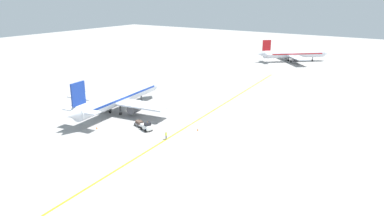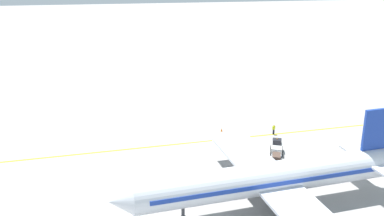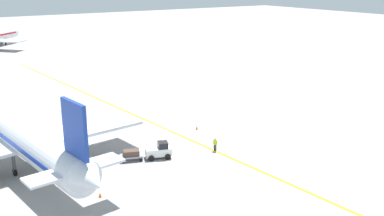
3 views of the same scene
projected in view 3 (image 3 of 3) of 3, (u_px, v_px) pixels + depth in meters
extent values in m
plane|color=gray|center=(161.00, 127.00, 64.01)|extent=(400.00, 400.00, 0.00)
cube|color=yellow|center=(161.00, 127.00, 64.01)|extent=(11.32, 119.54, 0.01)
cylinder|color=silver|center=(20.00, 134.00, 49.76)|extent=(7.46, 30.21, 3.60)
cone|color=silver|center=(92.00, 182.00, 37.66)|extent=(3.42, 3.37, 3.06)
cube|color=#193899|center=(19.00, 133.00, 49.72)|extent=(7.11, 27.24, 0.50)
cube|color=silver|center=(24.00, 143.00, 49.23)|extent=(28.44, 8.78, 0.36)
cylinder|color=#4C4C51|center=(67.00, 143.00, 52.71)|extent=(2.60, 3.46, 2.20)
cube|color=#193899|center=(75.00, 129.00, 38.35)|extent=(0.88, 4.01, 5.00)
cube|color=silver|center=(75.00, 169.00, 39.81)|extent=(9.24, 3.55, 0.24)
cylinder|color=#4C4C51|center=(14.00, 164.00, 47.98)|extent=(0.36, 0.36, 2.00)
cylinder|color=black|center=(15.00, 172.00, 48.26)|extent=(0.38, 0.83, 0.80)
cylinder|color=#4C4C51|center=(43.00, 156.00, 49.98)|extent=(0.36, 0.36, 2.00)
cylinder|color=black|center=(44.00, 164.00, 50.26)|extent=(0.38, 0.83, 0.80)
cone|color=silver|center=(16.00, 32.00, 145.11)|extent=(3.67, 3.73, 3.08)
cylinder|color=#4C4C51|center=(5.00, 41.00, 140.20)|extent=(0.32, 0.32, 1.80)
cylinder|color=black|center=(6.00, 44.00, 140.46)|extent=(0.70, 0.67, 0.72)
cube|color=white|center=(158.00, 151.00, 52.92)|extent=(3.33, 2.43, 0.90)
cube|color=black|center=(163.00, 145.00, 52.81)|extent=(1.47, 1.57, 0.70)
sphere|color=orange|center=(163.00, 141.00, 52.69)|extent=(0.16, 0.16, 0.16)
cylinder|color=black|center=(165.00, 152.00, 53.96)|extent=(0.74, 0.47, 0.70)
cylinder|color=black|center=(168.00, 157.00, 52.56)|extent=(0.74, 0.47, 0.70)
cylinder|color=black|center=(149.00, 153.00, 53.53)|extent=(0.74, 0.47, 0.70)
cylinder|color=black|center=(151.00, 158.00, 52.13)|extent=(0.74, 0.47, 0.70)
cube|color=gray|center=(131.00, 156.00, 52.28)|extent=(2.92, 2.20, 0.20)
cube|color=#4C382D|center=(131.00, 153.00, 52.17)|extent=(2.09, 1.67, 0.60)
cylinder|color=black|center=(140.00, 156.00, 53.19)|extent=(0.46, 0.28, 0.44)
cylinder|color=black|center=(141.00, 160.00, 52.01)|extent=(0.46, 0.28, 0.44)
cylinder|color=black|center=(122.00, 157.00, 52.73)|extent=(0.46, 0.28, 0.44)
cylinder|color=black|center=(123.00, 161.00, 51.55)|extent=(0.46, 0.28, 0.44)
cylinder|color=#23232D|center=(216.00, 148.00, 55.03)|extent=(0.16, 0.16, 0.85)
cylinder|color=#23232D|center=(214.00, 148.00, 55.14)|extent=(0.16, 0.16, 0.85)
cube|color=#CCD819|center=(215.00, 142.00, 54.88)|extent=(0.34, 0.42, 0.60)
cylinder|color=#CCD819|center=(217.00, 143.00, 54.75)|extent=(0.10, 0.10, 0.55)
cylinder|color=#CCD819|center=(213.00, 142.00, 55.01)|extent=(0.10, 0.10, 0.55)
sphere|color=tan|center=(215.00, 139.00, 54.76)|extent=(0.22, 0.22, 0.22)
cone|color=orange|center=(100.00, 195.00, 43.58)|extent=(0.32, 0.32, 0.55)
cone|color=orange|center=(197.00, 128.00, 62.83)|extent=(0.32, 0.32, 0.55)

